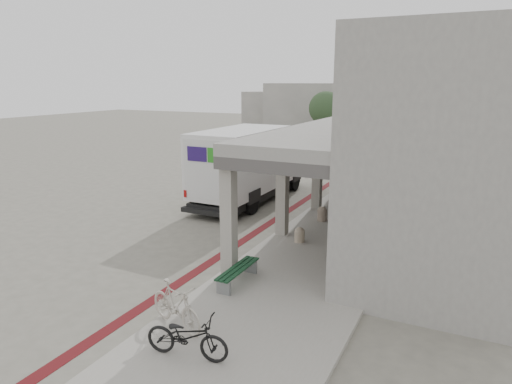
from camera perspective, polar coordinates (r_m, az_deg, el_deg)
The scene contains 15 objects.
ground at distance 17.62m, azimuth -3.73°, elevation -5.11°, with size 120.00×120.00×0.00m, color #666258.
bike_lane_stripe at distance 18.89m, azimuth 1.93°, elevation -3.78°, with size 0.35×40.00×0.01m, color #521013.
sidewalk at distance 16.10m, azimuth 8.83°, elevation -6.86°, with size 4.40×28.00×0.12m, color gray.
transit_building at distance 19.16m, azimuth 21.45°, elevation 5.94°, with size 7.60×17.00×7.00m.
distant_backdrop at distance 51.66m, azimuth 13.67°, elevation 9.97°, with size 28.00×10.00×6.50m.
tree_left at distance 44.58m, azimuth 8.69°, elevation 10.29°, with size 3.20×3.20×4.80m.
tree_mid at distance 44.99m, azimuth 18.14°, elevation 9.81°, with size 3.20×3.20×4.80m.
tree_right at distance 43.57m, azimuth 28.50°, elevation 8.75°, with size 3.20×3.20×4.80m.
fedex_truck at distance 22.03m, azimuth -0.66°, elevation 3.78°, with size 2.67×8.32×3.54m.
bench at distance 13.02m, azimuth -2.30°, elevation -9.97°, with size 0.42×1.91×0.45m.
bollard_near at distance 16.27m, azimuth 5.46°, elevation -5.30°, with size 0.36×0.36×0.54m.
bollard_far at distance 18.81m, azimuth 8.28°, elevation -2.68°, with size 0.40×0.40×0.59m.
utility_cabinet at distance 18.01m, azimuth 12.06°, elevation -2.80°, with size 0.48×0.64×1.06m, color gray.
bicycle_black at distance 9.86m, azimuth -8.62°, elevation -17.39°, with size 0.63×1.81×0.95m, color black.
bicycle_cream at distance 10.90m, azimuth -9.98°, elevation -13.79°, with size 0.52×1.82×1.10m, color #B8B0A1.
Camera 1 is at (8.32, -14.47, 5.65)m, focal length 32.00 mm.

